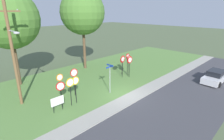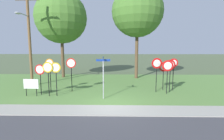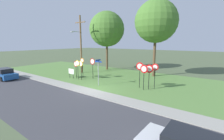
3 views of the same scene
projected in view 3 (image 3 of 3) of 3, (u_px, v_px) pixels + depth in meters
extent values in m
plane|color=#4C5B3D|center=(94.00, 90.00, 15.69)|extent=(160.00, 160.00, 0.00)
cube|color=#3D3D42|center=(52.00, 105.00, 11.87)|extent=(44.00, 6.40, 0.01)
cube|color=#99968C|center=(89.00, 91.00, 15.05)|extent=(44.00, 1.60, 0.06)
cube|color=#567F3D|center=(125.00, 78.00, 20.47)|extent=(44.00, 12.00, 0.04)
cylinder|color=black|center=(81.00, 71.00, 19.45)|extent=(0.06, 0.06, 2.15)
cylinder|color=gold|center=(81.00, 64.00, 19.24)|extent=(0.73, 0.03, 0.73)
cylinder|color=white|center=(81.00, 64.00, 19.22)|extent=(0.57, 0.01, 0.57)
cylinder|color=black|center=(93.00, 70.00, 20.04)|extent=(0.06, 0.06, 2.35)
cylinder|color=red|center=(92.00, 61.00, 19.80)|extent=(0.78, 0.04, 0.78)
cylinder|color=white|center=(92.00, 61.00, 19.79)|extent=(0.61, 0.02, 0.61)
cylinder|color=black|center=(78.00, 71.00, 19.72)|extent=(0.06, 0.06, 2.17)
cylinder|color=gold|center=(77.00, 63.00, 19.51)|extent=(0.76, 0.07, 0.76)
cylinder|color=white|center=(77.00, 63.00, 19.49)|extent=(0.59, 0.04, 0.59)
cylinder|color=black|center=(83.00, 69.00, 20.75)|extent=(0.06, 0.06, 2.38)
cylinder|color=orange|center=(82.00, 60.00, 20.51)|extent=(0.64, 0.04, 0.64)
cylinder|color=white|center=(82.00, 60.00, 20.50)|extent=(0.50, 0.02, 0.50)
cylinder|color=black|center=(76.00, 71.00, 20.41)|extent=(0.06, 0.06, 1.96)
cylinder|color=red|center=(76.00, 64.00, 20.21)|extent=(0.75, 0.13, 0.76)
cylinder|color=white|center=(76.00, 64.00, 20.20)|extent=(0.58, 0.09, 0.59)
cylinder|color=black|center=(149.00, 78.00, 16.27)|extent=(0.06, 0.06, 2.02)
cone|color=red|center=(149.00, 69.00, 16.06)|extent=(0.77, 0.05, 0.77)
cone|color=silver|center=(149.00, 69.00, 16.05)|extent=(0.52, 0.03, 0.52)
cylinder|color=black|center=(140.00, 77.00, 16.10)|extent=(0.06, 0.06, 2.38)
cone|color=red|center=(140.00, 66.00, 15.86)|extent=(0.83, 0.10, 0.83)
cone|color=silver|center=(140.00, 66.00, 15.85)|extent=(0.57, 0.06, 0.57)
cylinder|color=black|center=(144.00, 79.00, 15.30)|extent=(0.06, 0.06, 2.24)
cone|color=red|center=(144.00, 69.00, 15.08)|extent=(0.84, 0.10, 0.84)
cone|color=silver|center=(144.00, 69.00, 15.06)|extent=(0.57, 0.06, 0.57)
cylinder|color=black|center=(149.00, 79.00, 15.47)|extent=(0.06, 0.06, 2.24)
cone|color=red|center=(149.00, 69.00, 15.25)|extent=(0.82, 0.14, 0.82)
cone|color=silver|center=(149.00, 69.00, 15.23)|extent=(0.55, 0.09, 0.56)
cylinder|color=black|center=(155.00, 78.00, 15.62)|extent=(0.06, 0.06, 2.36)
cone|color=red|center=(155.00, 67.00, 15.38)|extent=(0.69, 0.04, 0.69)
cone|color=silver|center=(155.00, 67.00, 15.37)|extent=(0.47, 0.02, 0.47)
cylinder|color=#9EA0A8|center=(98.00, 74.00, 16.87)|extent=(0.07, 0.07, 2.59)
cylinder|color=#9EA0A8|center=(98.00, 62.00, 16.63)|extent=(0.09, 0.09, 0.03)
cube|color=navy|center=(98.00, 62.00, 16.62)|extent=(0.96, 0.03, 0.15)
cube|color=navy|center=(98.00, 60.00, 16.59)|extent=(0.03, 0.82, 0.15)
cylinder|color=brown|center=(81.00, 45.00, 23.44)|extent=(0.24, 0.24, 8.70)
cube|color=brown|center=(80.00, 22.00, 22.84)|extent=(2.10, 0.12, 0.12)
cylinder|color=gray|center=(76.00, 22.00, 23.31)|extent=(0.09, 0.09, 0.10)
cylinder|color=gray|center=(84.00, 21.00, 22.33)|extent=(0.09, 0.09, 0.10)
cylinder|color=#9EA0A8|center=(76.00, 32.00, 22.46)|extent=(0.08, 1.60, 0.08)
ellipsoid|color=#B7B7BC|center=(72.00, 32.00, 21.83)|extent=(0.40, 0.56, 0.18)
cylinder|color=black|center=(70.00, 76.00, 20.81)|extent=(0.05, 0.05, 0.55)
cylinder|color=black|center=(73.00, 76.00, 20.34)|extent=(0.05, 0.05, 0.55)
cube|color=white|center=(71.00, 71.00, 20.46)|extent=(1.10, 0.07, 0.70)
cylinder|color=brown|center=(107.00, 54.00, 26.52)|extent=(0.36, 0.36, 5.42)
sphere|color=#47752D|center=(107.00, 29.00, 25.76)|extent=(5.87, 5.87, 5.87)
cylinder|color=brown|center=(154.00, 55.00, 21.17)|extent=(0.36, 0.36, 6.05)
sphere|color=#47752D|center=(156.00, 21.00, 20.36)|extent=(5.68, 5.68, 5.68)
cylinder|color=black|center=(165.00, 137.00, 7.36)|extent=(0.60, 0.20, 0.60)
cube|color=#1E4C8C|center=(5.00, 75.00, 20.27)|extent=(4.27, 1.72, 0.68)
cube|color=black|center=(4.00, 70.00, 20.16)|extent=(2.14, 1.45, 0.56)
cylinder|color=black|center=(16.00, 77.00, 20.23)|extent=(0.60, 0.18, 0.60)
cylinder|color=black|center=(1.00, 79.00, 18.86)|extent=(0.60, 0.18, 0.60)
cylinder|color=black|center=(8.00, 74.00, 21.75)|extent=(0.60, 0.18, 0.60)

